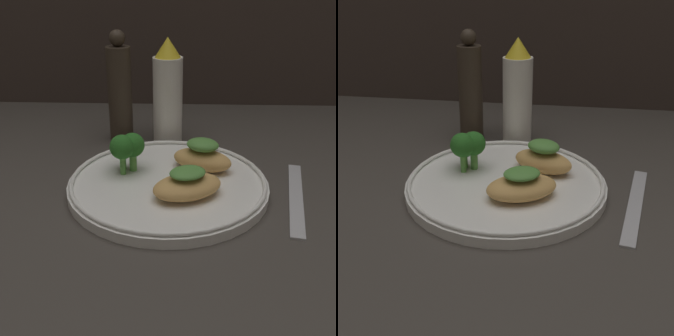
% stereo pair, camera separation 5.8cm
% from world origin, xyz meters
% --- Properties ---
extents(ground_plane, '(1.80, 1.80, 0.01)m').
position_xyz_m(ground_plane, '(0.00, 0.00, -0.01)').
color(ground_plane, '#3D3833').
extents(plate, '(0.28, 0.28, 0.02)m').
position_xyz_m(plate, '(0.00, 0.00, 0.01)').
color(plate, white).
rests_on(plate, ground_plane).
extents(grilled_meat_front, '(0.11, 0.09, 0.04)m').
position_xyz_m(grilled_meat_front, '(0.03, -0.04, 0.03)').
color(grilled_meat_front, tan).
rests_on(grilled_meat_front, plate).
extents(grilled_meat_middle, '(0.10, 0.08, 0.05)m').
position_xyz_m(grilled_meat_middle, '(0.05, 0.04, 0.03)').
color(grilled_meat_middle, tan).
rests_on(grilled_meat_middle, plate).
extents(broccoli_bunch, '(0.05, 0.05, 0.06)m').
position_xyz_m(broccoli_bunch, '(-0.06, 0.03, 0.05)').
color(broccoli_bunch, '#569942').
rests_on(broccoli_bunch, plate).
extents(sauce_bottle, '(0.05, 0.05, 0.18)m').
position_xyz_m(sauce_bottle, '(-0.01, 0.18, 0.09)').
color(sauce_bottle, white).
rests_on(sauce_bottle, ground_plane).
extents(pepper_grinder, '(0.04, 0.04, 0.19)m').
position_xyz_m(pepper_grinder, '(-0.09, 0.18, 0.09)').
color(pepper_grinder, '#382D23').
rests_on(pepper_grinder, ground_plane).
extents(fork, '(0.06, 0.20, 0.01)m').
position_xyz_m(fork, '(0.17, -0.02, 0.00)').
color(fork, '#B2B2B7').
rests_on(fork, ground_plane).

